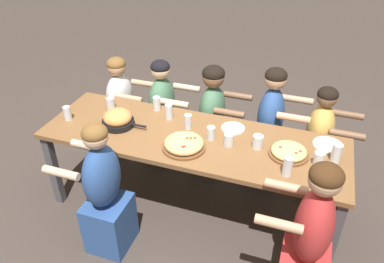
{
  "coord_description": "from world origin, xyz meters",
  "views": [
    {
      "loc": [
        0.84,
        -2.4,
        2.49
      ],
      "look_at": [
        0.0,
        0.0,
        0.83
      ],
      "focal_mm": 35.0,
      "sensor_mm": 36.0,
      "label": 1
    }
  ],
  "objects_px": {
    "diner_far_left": "(122,110)",
    "diner_far_right": "(317,147)",
    "pizza_board_main": "(289,152)",
    "drinking_glass_b": "(188,122)",
    "cocktail_glass_blue": "(258,142)",
    "diner_far_midright": "(269,132)",
    "drinking_glass_a": "(111,103)",
    "diner_far_center": "(212,124)",
    "diner_far_midleft": "(163,117)",
    "drinking_glass_c": "(319,159)",
    "diner_near_right": "(308,245)",
    "drinking_glass_h": "(67,113)",
    "drinking_glass_j": "(287,167)",
    "diner_near_midleft": "(105,195)",
    "drinking_glass_e": "(229,140)",
    "skillet_bowl": "(118,119)",
    "drinking_glass_g": "(336,154)",
    "drinking_glass_d": "(211,133)",
    "pizza_board_second": "(184,144)",
    "empty_plate_a": "(233,128)",
    "drinking_glass_f": "(169,113)",
    "empty_plate_b": "(328,145)",
    "drinking_glass_i": "(157,104)"
  },
  "relations": [
    {
      "from": "cocktail_glass_blue",
      "to": "drinking_glass_e",
      "type": "xyz_separation_m",
      "value": [
        -0.22,
        -0.04,
        -0.0
      ]
    },
    {
      "from": "drinking_glass_a",
      "to": "drinking_glass_f",
      "type": "height_order",
      "value": "drinking_glass_f"
    },
    {
      "from": "drinking_glass_h",
      "to": "drinking_glass_j",
      "type": "distance_m",
      "value": 1.91
    },
    {
      "from": "drinking_glass_c",
      "to": "diner_near_right",
      "type": "relative_size",
      "value": 0.09
    },
    {
      "from": "cocktail_glass_blue",
      "to": "drinking_glass_g",
      "type": "xyz_separation_m",
      "value": [
        0.58,
        0.02,
        0.02
      ]
    },
    {
      "from": "drinking_glass_j",
      "to": "diner_far_midleft",
      "type": "xyz_separation_m",
      "value": [
        -1.33,
        0.85,
        -0.33
      ]
    },
    {
      "from": "pizza_board_main",
      "to": "drinking_glass_b",
      "type": "xyz_separation_m",
      "value": [
        -0.85,
        0.1,
        0.03
      ]
    },
    {
      "from": "drinking_glass_h",
      "to": "drinking_glass_i",
      "type": "bearing_deg",
      "value": 32.05
    },
    {
      "from": "empty_plate_b",
      "to": "drinking_glass_a",
      "type": "height_order",
      "value": "drinking_glass_a"
    },
    {
      "from": "drinking_glass_j",
      "to": "diner_far_midleft",
      "type": "height_order",
      "value": "diner_far_midleft"
    },
    {
      "from": "diner_far_midright",
      "to": "diner_far_center",
      "type": "distance_m",
      "value": 0.56
    },
    {
      "from": "skillet_bowl",
      "to": "diner_far_left",
      "type": "relative_size",
      "value": 0.37
    },
    {
      "from": "drinking_glass_f",
      "to": "diner_far_midright",
      "type": "bearing_deg",
      "value": 26.6
    },
    {
      "from": "cocktail_glass_blue",
      "to": "drinking_glass_h",
      "type": "relative_size",
      "value": 1.09
    },
    {
      "from": "diner_near_midleft",
      "to": "diner_far_right",
      "type": "bearing_deg",
      "value": -50.1
    },
    {
      "from": "empty_plate_b",
      "to": "diner_far_midright",
      "type": "xyz_separation_m",
      "value": [
        -0.5,
        0.39,
        -0.23
      ]
    },
    {
      "from": "empty_plate_a",
      "to": "empty_plate_b",
      "type": "height_order",
      "value": "same"
    },
    {
      "from": "drinking_glass_a",
      "to": "drinking_glass_d",
      "type": "bearing_deg",
      "value": -10.22
    },
    {
      "from": "drinking_glass_e",
      "to": "diner_far_center",
      "type": "bearing_deg",
      "value": 116.44
    },
    {
      "from": "pizza_board_main",
      "to": "drinking_glass_a",
      "type": "relative_size",
      "value": 2.98
    },
    {
      "from": "diner_far_midright",
      "to": "drinking_glass_g",
      "type": "bearing_deg",
      "value": 44.17
    },
    {
      "from": "empty_plate_a",
      "to": "cocktail_glass_blue",
      "type": "xyz_separation_m",
      "value": [
        0.24,
        -0.2,
        0.04
      ]
    },
    {
      "from": "pizza_board_main",
      "to": "diner_near_midleft",
      "type": "bearing_deg",
      "value": -153.6
    },
    {
      "from": "drinking_glass_d",
      "to": "drinking_glass_j",
      "type": "relative_size",
      "value": 0.76
    },
    {
      "from": "drinking_glass_a",
      "to": "diner_far_center",
      "type": "bearing_deg",
      "value": 25.99
    },
    {
      "from": "drinking_glass_f",
      "to": "diner_near_midleft",
      "type": "bearing_deg",
      "value": -103.86
    },
    {
      "from": "drinking_glass_h",
      "to": "drinking_glass_b",
      "type": "bearing_deg",
      "value": 11.48
    },
    {
      "from": "empty_plate_b",
      "to": "diner_near_midleft",
      "type": "height_order",
      "value": "diner_near_midleft"
    },
    {
      "from": "diner_far_midleft",
      "to": "empty_plate_b",
      "type": "bearing_deg",
      "value": 76.34
    },
    {
      "from": "drinking_glass_a",
      "to": "diner_far_midright",
      "type": "relative_size",
      "value": 0.08
    },
    {
      "from": "skillet_bowl",
      "to": "drinking_glass_b",
      "type": "height_order",
      "value": "skillet_bowl"
    },
    {
      "from": "drinking_glass_e",
      "to": "diner_near_right",
      "type": "height_order",
      "value": "diner_near_right"
    },
    {
      "from": "diner_far_right",
      "to": "diner_far_center",
      "type": "xyz_separation_m",
      "value": [
        -1.0,
        0.0,
        0.04
      ]
    },
    {
      "from": "diner_far_right",
      "to": "drinking_glass_d",
      "type": "bearing_deg",
      "value": -54.51
    },
    {
      "from": "drinking_glass_d",
      "to": "pizza_board_second",
      "type": "bearing_deg",
      "value": -130.53
    },
    {
      "from": "skillet_bowl",
      "to": "diner_near_right",
      "type": "height_order",
      "value": "diner_near_right"
    },
    {
      "from": "drinking_glass_h",
      "to": "diner_near_right",
      "type": "height_order",
      "value": "diner_near_right"
    },
    {
      "from": "drinking_glass_g",
      "to": "drinking_glass_j",
      "type": "height_order",
      "value": "drinking_glass_j"
    },
    {
      "from": "drinking_glass_b",
      "to": "diner_far_midright",
      "type": "relative_size",
      "value": 0.11
    },
    {
      "from": "cocktail_glass_blue",
      "to": "diner_far_midright",
      "type": "height_order",
      "value": "diner_far_midright"
    },
    {
      "from": "diner_near_right",
      "to": "diner_far_center",
      "type": "relative_size",
      "value": 1.05
    },
    {
      "from": "empty_plate_a",
      "to": "drinking_glass_c",
      "type": "height_order",
      "value": "drinking_glass_c"
    },
    {
      "from": "diner_far_left",
      "to": "diner_far_midleft",
      "type": "distance_m",
      "value": 0.48
    },
    {
      "from": "drinking_glass_a",
      "to": "drinking_glass_c",
      "type": "xyz_separation_m",
      "value": [
        1.86,
        -0.25,
        0.0
      ]
    },
    {
      "from": "empty_plate_a",
      "to": "drinking_glass_g",
      "type": "xyz_separation_m",
      "value": [
        0.82,
        -0.18,
        0.06
      ]
    },
    {
      "from": "pizza_board_main",
      "to": "drinking_glass_a",
      "type": "bearing_deg",
      "value": 173.18
    },
    {
      "from": "diner_near_midleft",
      "to": "diner_far_right",
      "type": "height_order",
      "value": "diner_near_midleft"
    },
    {
      "from": "diner_far_left",
      "to": "diner_far_right",
      "type": "height_order",
      "value": "diner_far_right"
    },
    {
      "from": "empty_plate_a",
      "to": "diner_far_left",
      "type": "height_order",
      "value": "diner_far_left"
    },
    {
      "from": "empty_plate_a",
      "to": "diner_far_midleft",
      "type": "distance_m",
      "value": 0.95
    }
  ]
}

